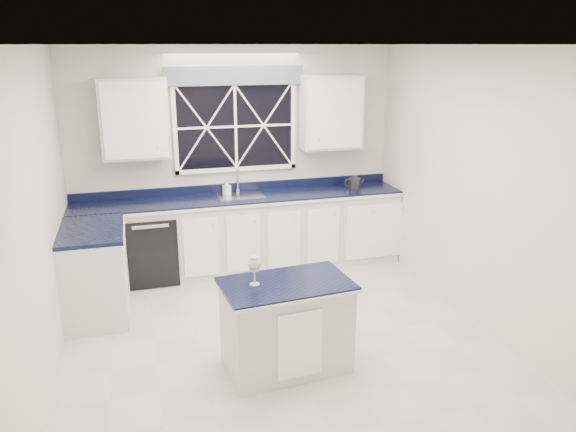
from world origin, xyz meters
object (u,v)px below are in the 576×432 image
object	(u,v)px
faucet	(238,180)
soap_bottle	(227,188)
kettle	(355,182)
island	(286,325)
wine_glass	(254,265)
dishwasher	(151,246)

from	to	relation	value
faucet	soap_bottle	bearing A→B (deg)	-161.55
faucet	kettle	distance (m)	1.48
island	soap_bottle	distance (m)	2.53
wine_glass	faucet	bearing A→B (deg)	82.02
kettle	dishwasher	bearing A→B (deg)	-157.28
faucet	soap_bottle	distance (m)	0.17
faucet	kettle	bearing A→B (deg)	-7.46
dishwasher	faucet	distance (m)	1.31
faucet	island	size ratio (longest dim) A/B	0.27
faucet	kettle	xyz separation A→B (m)	(1.47, -0.19, -0.08)
dishwasher	kettle	distance (m)	2.64
kettle	wine_glass	distance (m)	2.92
dishwasher	kettle	xyz separation A→B (m)	(2.57, 0.00, 0.61)
dishwasher	island	distance (m)	2.52
faucet	wine_glass	size ratio (longest dim) A/B	1.23
island	wine_glass	distance (m)	0.63
island	soap_bottle	bearing A→B (deg)	86.67
island	kettle	distance (m)	2.85
kettle	wine_glass	bearing A→B (deg)	-105.85
wine_glass	kettle	bearing A→B (deg)	51.48
dishwasher	soap_bottle	bearing A→B (deg)	8.64
faucet	wine_glass	distance (m)	2.50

